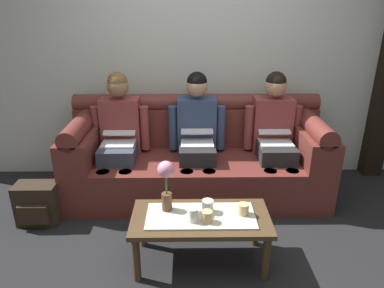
{
  "coord_description": "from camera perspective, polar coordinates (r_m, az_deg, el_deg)",
  "views": [
    {
      "loc": [
        -0.09,
        -2.08,
        1.85
      ],
      "look_at": [
        -0.05,
        0.84,
        0.66
      ],
      "focal_mm": 33.28,
      "sensor_mm": 36.0,
      "label": 1
    }
  ],
  "objects": [
    {
      "name": "cup_far_left",
      "position": [
        2.52,
        2.42,
        -11.51
      ],
      "size": [
        0.08,
        0.08,
        0.08
      ],
      "primitive_type": "cylinder",
      "color": "#DBB77A",
      "rests_on": "coffee_table"
    },
    {
      "name": "backpack_left",
      "position": [
        3.44,
        -23.48,
        -8.82
      ],
      "size": [
        0.36,
        0.25,
        0.37
      ],
      "color": "#2D2319",
      "rests_on": "ground_plane"
    },
    {
      "name": "ground_plane",
      "position": [
        2.78,
        1.39,
        -19.47
      ],
      "size": [
        14.0,
        14.0,
        0.0
      ],
      "primitive_type": "plane",
      "color": "black"
    },
    {
      "name": "cup_near_right",
      "position": [
        2.63,
        8.2,
        -10.29
      ],
      "size": [
        0.08,
        0.08,
        0.08
      ],
      "primitive_type": "cylinder",
      "color": "#DBB77A",
      "rests_on": "coffee_table"
    },
    {
      "name": "person_left",
      "position": [
        3.52,
        -11.55,
        1.92
      ],
      "size": [
        0.56,
        0.67,
        1.22
      ],
      "color": "#383D4C",
      "rests_on": "ground_plane"
    },
    {
      "name": "person_right",
      "position": [
        3.56,
        13.02,
        2.02
      ],
      "size": [
        0.56,
        0.67,
        1.22
      ],
      "color": "#232326",
      "rests_on": "ground_plane"
    },
    {
      "name": "coffee_table",
      "position": [
        2.65,
        1.39,
        -12.45
      ],
      "size": [
        1.0,
        0.48,
        0.41
      ],
      "color": "#47331E",
      "rests_on": "ground_plane"
    },
    {
      "name": "person_middle",
      "position": [
        3.46,
        0.8,
        2.02
      ],
      "size": [
        0.56,
        0.67,
        1.22
      ],
      "color": "#232326",
      "rests_on": "ground_plane"
    },
    {
      "name": "flower_vase",
      "position": [
        2.55,
        -4.16,
        -5.73
      ],
      "size": [
        0.12,
        0.12,
        0.39
      ],
      "color": "brown",
      "rests_on": "coffee_table"
    },
    {
      "name": "cup_far_center",
      "position": [
        2.63,
        2.52,
        -9.91
      ],
      "size": [
        0.08,
        0.08,
        0.09
      ],
      "primitive_type": "cylinder",
      "color": "white",
      "rests_on": "coffee_table"
    },
    {
      "name": "cup_near_left",
      "position": [
        2.52,
        0.16,
        -11.28
      ],
      "size": [
        0.07,
        0.07,
        0.1
      ],
      "primitive_type": "cylinder",
      "color": "white",
      "rests_on": "coffee_table"
    },
    {
      "name": "couch",
      "position": [
        3.57,
        0.78,
        -2.35
      ],
      "size": [
        2.48,
        0.88,
        0.96
      ],
      "color": "maroon",
      "rests_on": "ground_plane"
    },
    {
      "name": "back_wall_patterned",
      "position": [
        3.8,
        0.65,
        16.14
      ],
      "size": [
        6.0,
        0.12,
        2.9
      ],
      "primitive_type": "cube",
      "color": "silver",
      "rests_on": "ground_plane"
    }
  ]
}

